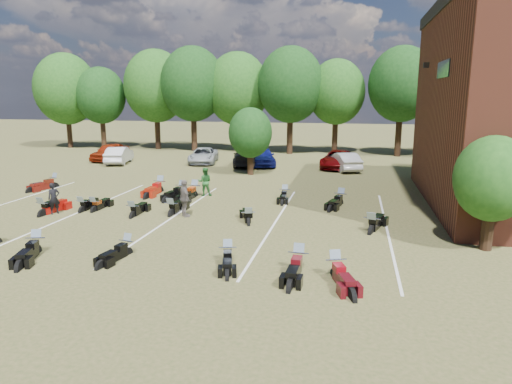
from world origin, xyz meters
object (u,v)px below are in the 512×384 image
(person_green, at_px, (205,182))
(motorcycle_7, at_px, (43,216))
(car_0, at_px, (110,152))
(car_4, at_px, (262,156))
(motorcycle_3, at_px, (127,255))
(person_black, at_px, (54,198))
(motorcycle_14, at_px, (54,188))
(person_grey, at_px, (185,198))

(person_green, distance_m, motorcycle_7, 8.78)
(car_0, relative_size, person_green, 2.74)
(car_0, relative_size, motorcycle_7, 1.93)
(car_4, height_order, motorcycle_7, car_4)
(car_4, height_order, motorcycle_3, car_4)
(car_0, xyz_separation_m, person_black, (7.03, -17.83, 0.00))
(motorcycle_14, bearing_deg, motorcycle_3, -28.44)
(car_4, bearing_deg, motorcycle_3, -109.95)
(car_0, xyz_separation_m, motorcycle_14, (2.82, -12.02, -0.78))
(person_green, distance_m, motorcycle_3, 10.34)
(person_black, distance_m, motorcycle_7, 0.98)
(person_green, relative_size, motorcycle_7, 0.70)
(motorcycle_14, bearing_deg, person_black, -37.55)
(car_0, xyz_separation_m, person_green, (13.01, -12.28, 0.06))
(car_0, relative_size, motorcycle_14, 1.95)
(person_green, bearing_deg, person_grey, 82.73)
(car_4, height_order, motorcycle_14, car_4)
(motorcycle_3, xyz_separation_m, motorcycle_7, (-6.69, 4.26, 0.00))
(motorcycle_7, distance_m, motorcycle_14, 7.40)
(car_4, xyz_separation_m, motorcycle_3, (-0.59, -22.42, -0.80))
(person_grey, relative_size, motorcycle_3, 0.92)
(person_green, height_order, motorcycle_7, person_green)
(motorcycle_7, height_order, motorcycle_14, motorcycle_7)
(motorcycle_7, bearing_deg, person_black, -119.53)
(motorcycle_3, bearing_deg, person_grey, 97.58)
(person_green, distance_m, person_grey, 4.74)
(person_green, bearing_deg, person_black, 29.03)
(car_4, bearing_deg, motorcycle_7, -130.27)
(person_black, xyz_separation_m, motorcycle_7, (-0.33, -0.48, -0.78))
(person_black, xyz_separation_m, person_grey, (6.53, 0.85, 0.13))
(car_4, relative_size, person_grey, 2.58)
(car_0, distance_m, person_green, 17.89)
(motorcycle_3, distance_m, motorcycle_14, 14.94)
(car_4, relative_size, person_black, 3.02)
(car_4, distance_m, person_grey, 16.84)
(motorcycle_3, bearing_deg, motorcycle_7, 156.83)
(person_grey, distance_m, motorcycle_14, 11.87)
(motorcycle_7, bearing_deg, motorcycle_14, -53.77)
(car_4, xyz_separation_m, person_green, (-0.96, -12.12, 0.03))
(motorcycle_3, bearing_deg, person_green, 101.41)
(person_black, relative_size, person_grey, 0.86)
(car_0, distance_m, person_grey, 21.74)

